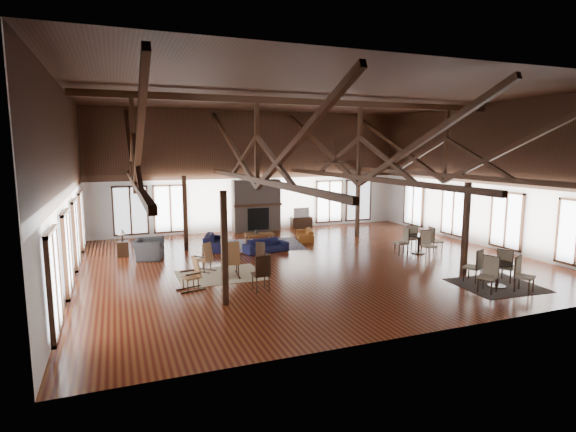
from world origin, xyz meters
name	(u,v)px	position (x,y,z in m)	size (l,w,h in m)	color
floor	(310,261)	(0.00, 0.00, 0.00)	(16.00, 16.00, 0.00)	brown
ceiling	(311,95)	(0.00, 0.00, 6.00)	(16.00, 14.00, 0.02)	black
wall_back	(254,171)	(0.00, 7.00, 3.00)	(16.00, 0.02, 6.00)	silver
wall_front	(441,201)	(0.00, -7.00, 3.00)	(16.00, 0.02, 6.00)	silver
wall_left	(65,187)	(-8.00, 0.00, 3.00)	(0.02, 14.00, 6.00)	silver
wall_right	(482,176)	(8.00, 0.00, 3.00)	(0.02, 14.00, 6.00)	silver
roof_truss	(310,151)	(0.00, 0.00, 4.03)	(15.60, 14.07, 3.14)	#33170E
post_grid	(310,220)	(0.00, 0.00, 1.52)	(8.16, 7.16, 3.05)	#33170E
fireplace	(256,206)	(0.00, 6.67, 1.29)	(2.50, 0.69, 2.60)	#695A50
ceiling_fan	(336,160)	(0.50, -1.00, 3.73)	(1.60, 1.60, 0.75)	black
sofa_navy_front	(266,246)	(-1.05, 2.00, 0.26)	(1.77, 0.69, 0.52)	black
sofa_navy_left	(215,242)	(-2.85, 3.36, 0.29)	(0.78, 2.00, 0.58)	black
sofa_orange	(305,235)	(1.39, 3.67, 0.25)	(0.66, 1.68, 0.49)	#92501C
coffee_table	(259,235)	(-0.87, 3.45, 0.43)	(1.35, 0.80, 0.49)	brown
vase	(256,231)	(-0.99, 3.46, 0.59)	(0.19, 0.19, 0.20)	#B2B2B2
armchair	(149,249)	(-5.54, 2.51, 0.37)	(1.00, 1.15, 0.75)	#313033
side_table_lamp	(123,246)	(-6.45, 3.32, 0.42)	(0.43, 0.43, 1.10)	black
rocking_chair_a	(206,258)	(-3.87, -0.07, 0.47)	(0.82, 0.85, 1.00)	brown
rocking_chair_b	(231,260)	(-3.22, -1.02, 0.56)	(0.58, 0.96, 1.18)	brown
rocking_chair_c	(193,274)	(-4.58, -1.91, 0.46)	(0.83, 0.57, 0.98)	brown
side_chair_a	(262,252)	(-1.88, -0.06, 0.51)	(0.52, 0.52, 0.88)	black
side_chair_b	(262,270)	(-2.76, -2.84, 0.64)	(0.48, 0.48, 1.10)	black
cafe_table_near	(498,270)	(3.99, -4.92, 0.52)	(2.01, 2.01, 1.04)	black
cafe_table_far	(419,241)	(4.55, -0.42, 0.51)	(2.00, 2.00, 1.02)	black
cup_near	(498,260)	(4.05, -4.85, 0.80)	(0.12, 0.12, 0.10)	#B2B2B2
cup_far	(421,234)	(4.64, -0.45, 0.79)	(0.12, 0.12, 0.10)	#B2B2B2
tv_console	(301,222)	(2.50, 6.75, 0.28)	(1.11, 0.42, 0.55)	black
television	(301,212)	(2.46, 6.75, 0.81)	(0.88, 0.12, 0.51)	#B2B2B2
rug_tan	(220,275)	(-3.52, -0.70, 0.01)	(2.73, 2.15, 0.01)	tan
rug_navy	(261,245)	(-0.82, 3.36, 0.01)	(3.51, 2.63, 0.01)	#191947
rug_dark	(497,285)	(4.10, -4.82, 0.01)	(2.34, 2.13, 0.01)	black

